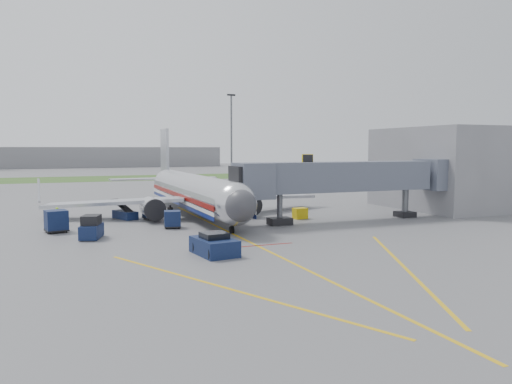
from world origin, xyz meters
name	(u,v)px	position (x,y,z in m)	size (l,w,h in m)	color
ground	(239,237)	(0.00, 0.00, 0.00)	(400.00, 400.00, 0.00)	#565659
grass_strip	(118,178)	(0.00, 90.00, 0.01)	(300.00, 25.00, 0.01)	#2D4C1E
apron_markings	(275,254)	(0.00, -7.40, 0.00)	(21.52, 50.00, 0.01)	gold
airliner	(193,191)	(0.00, 15.25, 2.65)	(32.10, 35.67, 10.25)	silver
jet_bridge	(341,178)	(12.86, 5.00, 4.47)	(25.30, 4.00, 6.90)	slate
terminal	(439,168)	(30.00, 10.00, 5.00)	(10.00, 16.00, 10.00)	slate
light_mast_right	(231,135)	(25.00, 75.00, 10.78)	(2.00, 0.44, 20.40)	#595B60
distant_terminal	(69,157)	(-10.00, 170.00, 4.00)	(120.00, 14.00, 8.00)	slate
pushback_tug	(214,245)	(-4.00, -5.88, 0.66)	(2.81, 4.08, 1.58)	#0D183B
baggage_tug	(91,228)	(-11.64, 3.92, 0.86)	(2.21, 3.09, 1.95)	#0D183B
baggage_cart_a	(151,211)	(-4.99, 13.63, 0.86)	(1.89, 1.89, 1.70)	#0D183B
baggage_cart_b	(56,221)	(-14.35, 8.32, 1.01)	(2.18, 2.18, 1.98)	#0D183B
baggage_cart_c	(172,219)	(-4.22, 6.89, 0.83)	(1.71, 1.71, 1.62)	#0D183B
belt_loader	(125,214)	(-7.59, 14.94, 0.49)	(2.48, 4.15, 1.97)	#0D183B
ground_power_cart	(300,213)	(9.74, 8.00, 0.57)	(1.54, 1.12, 1.15)	yellow
ramp_worker	(58,217)	(-14.23, 12.11, 0.91)	(0.66, 0.44, 1.82)	#92D018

